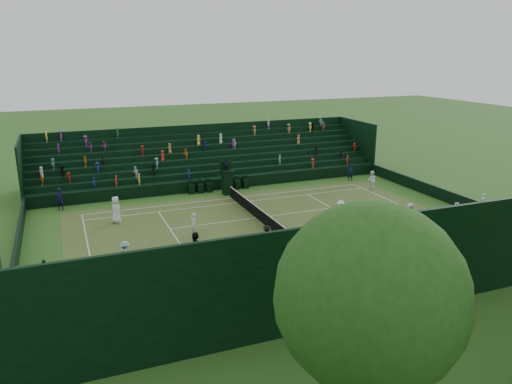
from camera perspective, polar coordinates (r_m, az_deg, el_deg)
ground at (r=36.75m, az=0.00°, el=-3.00°), size 160.00×160.00×0.00m
court_surface at (r=36.74m, az=0.00°, el=-2.99°), size 12.97×26.77×0.01m
perimeter_wall_north at (r=44.72m, az=19.27°, el=0.22°), size 17.17×0.20×1.00m
perimeter_wall_south at (r=34.38m, az=-25.52°, el=-5.10°), size 17.17×0.20×1.00m
perimeter_wall_east at (r=29.37m, az=6.19°, el=-7.05°), size 0.20×31.77×1.00m
perimeter_wall_west at (r=44.26m, az=-4.07°, el=0.93°), size 0.20×31.77×1.00m
north_grandstand at (r=25.66m, az=10.64°, el=-8.20°), size 6.60×32.00×4.90m
south_grandstand at (r=47.90m, az=-5.63°, el=3.34°), size 6.60×32.00×4.90m
tennis_net at (r=36.58m, az=0.00°, el=-2.22°), size 11.67×0.10×1.06m
umpire_chair at (r=42.47m, az=-3.31°, el=1.49°), size 1.01×1.01×3.16m
courtside_chairs at (r=43.84m, az=-4.26°, el=0.67°), size 0.52×5.49×1.12m
player_near_west at (r=36.84m, az=-15.71°, el=-1.97°), size 1.09×0.86×1.95m
player_near_east at (r=33.35m, az=-7.10°, el=-3.68°), size 0.69×0.64×1.59m
player_far_west at (r=45.25m, az=13.08°, el=1.33°), size 1.01×0.91×1.68m
player_far_east at (r=36.38m, az=9.61°, el=-2.12°), size 1.17×0.95×1.57m
line_judge_north at (r=47.92m, az=10.76°, el=2.24°), size 0.51×0.67×1.63m
line_judge_south at (r=41.19m, az=-21.51°, el=-0.77°), size 0.63×0.75×1.75m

